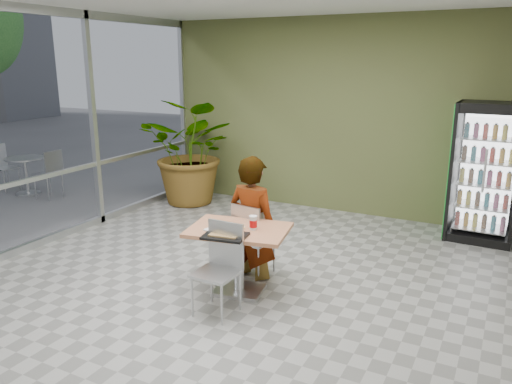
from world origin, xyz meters
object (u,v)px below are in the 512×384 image
(soda_cup, at_px, (253,223))
(potted_plant, at_px, (193,152))
(chair_far, at_px, (250,234))
(cafeteria_tray, at_px, (225,236))
(chair_near, at_px, (221,260))
(dining_table, at_px, (239,247))
(seated_woman, at_px, (253,229))
(beverage_fridge, at_px, (485,173))

(soda_cup, relative_size, potted_plant, 0.08)
(chair_far, height_order, soda_cup, soda_cup)
(potted_plant, bearing_deg, cafeteria_tray, -51.03)
(chair_far, xyz_separation_m, soda_cup, (0.25, -0.40, 0.30))
(chair_far, distance_m, potted_plant, 3.35)
(chair_near, distance_m, potted_plant, 4.08)
(dining_table, distance_m, soda_cup, 0.33)
(seated_woman, bearing_deg, chair_near, 104.49)
(chair_near, bearing_deg, seated_woman, 98.74)
(soda_cup, distance_m, cafeteria_tray, 0.38)
(seated_woman, relative_size, cafeteria_tray, 4.03)
(cafeteria_tray, bearing_deg, soda_cup, 66.78)
(chair_far, relative_size, cafeteria_tray, 2.05)
(seated_woman, xyz_separation_m, potted_plant, (-2.39, 2.28, 0.36))
(beverage_fridge, bearing_deg, seated_woman, -129.72)
(chair_near, xyz_separation_m, beverage_fridge, (2.20, 3.51, 0.43))
(seated_woman, bearing_deg, dining_table, 106.84)
(seated_woman, distance_m, soda_cup, 0.56)
(chair_near, height_order, seated_woman, seated_woman)
(cafeteria_tray, relative_size, potted_plant, 0.23)
(chair_near, relative_size, cafeteria_tray, 2.12)
(seated_woman, bearing_deg, chair_far, 82.01)
(dining_table, distance_m, beverage_fridge, 3.83)
(soda_cup, distance_m, potted_plant, 3.79)
(seated_woman, relative_size, potted_plant, 0.94)
(dining_table, bearing_deg, potted_plant, 131.80)
(soda_cup, height_order, potted_plant, potted_plant)
(soda_cup, relative_size, cafeteria_tray, 0.35)
(chair_far, bearing_deg, potted_plant, -37.25)
(chair_near, bearing_deg, cafeteria_tray, 101.52)
(cafeteria_tray, bearing_deg, dining_table, 92.53)
(soda_cup, bearing_deg, potted_plant, 133.95)
(chair_near, xyz_separation_m, seated_woman, (-0.12, 0.91, 0.04))
(soda_cup, height_order, beverage_fridge, beverage_fridge)
(seated_woman, bearing_deg, soda_cup, 125.62)
(soda_cup, relative_size, beverage_fridge, 0.08)
(soda_cup, bearing_deg, seated_woman, 118.50)
(chair_near, relative_size, seated_woman, 0.53)
(soda_cup, xyz_separation_m, beverage_fridge, (2.07, 3.05, 0.15))
(dining_table, height_order, cafeteria_tray, cafeteria_tray)
(chair_near, xyz_separation_m, cafeteria_tray, (-0.02, 0.12, 0.22))
(cafeteria_tray, xyz_separation_m, beverage_fridge, (2.22, 3.39, 0.21))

